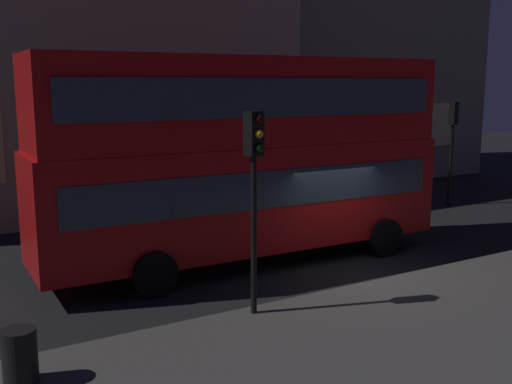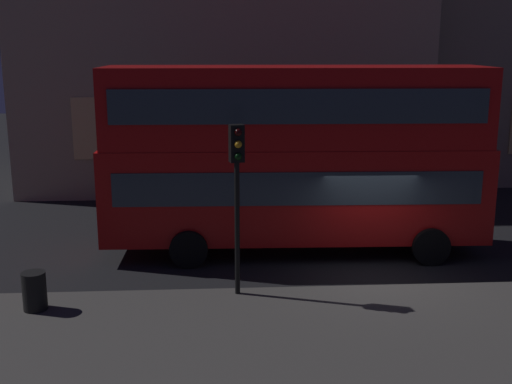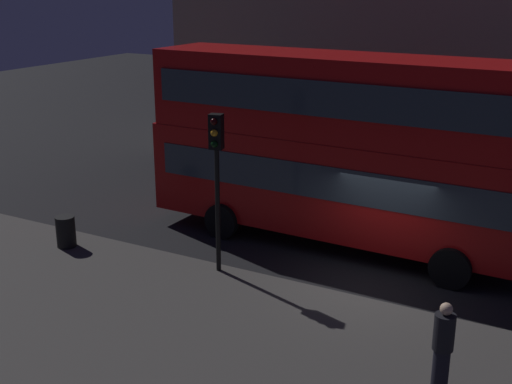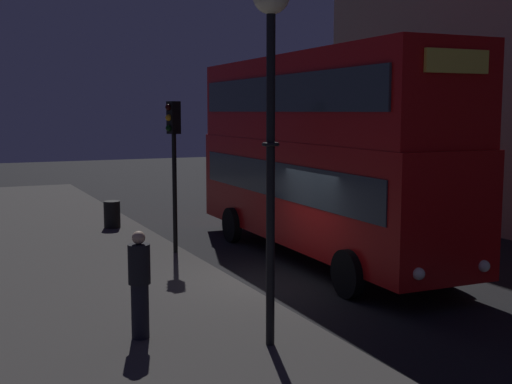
% 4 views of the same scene
% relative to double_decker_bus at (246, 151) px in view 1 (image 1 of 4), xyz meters
% --- Properties ---
extents(ground_plane, '(80.00, 80.00, 0.00)m').
position_rel_double_decker_bus_xyz_m(ground_plane, '(1.88, -2.19, -2.96)').
color(ground_plane, black).
extents(building_with_clock, '(16.14, 8.39, 14.54)m').
position_rel_double_decker_bus_xyz_m(building_with_clock, '(-1.88, 10.65, 4.31)').
color(building_with_clock, tan).
rests_on(building_with_clock, ground).
extents(double_decker_bus, '(10.86, 2.94, 5.29)m').
position_rel_double_decker_bus_xyz_m(double_decker_bus, '(0.00, 0.00, 0.00)').
color(double_decker_bus, '#B20F0F').
rests_on(double_decker_bus, ground).
extents(traffic_light_near_kerb, '(0.37, 0.39, 4.02)m').
position_rel_double_decker_bus_xyz_m(traffic_light_near_kerb, '(-1.73, -3.37, 0.05)').
color(traffic_light_near_kerb, black).
rests_on(traffic_light_near_kerb, sidewalk_slab).
extents(traffic_light_far_side, '(0.37, 0.39, 3.95)m').
position_rel_double_decker_bus_xyz_m(traffic_light_far_side, '(10.49, 2.64, -0.11)').
color(traffic_light_far_side, black).
rests_on(traffic_light_far_side, ground).
extents(litter_bin, '(0.53, 0.53, 0.87)m').
position_rel_double_decker_bus_xyz_m(litter_bin, '(-6.26, -4.01, -2.40)').
color(litter_bin, black).
rests_on(litter_bin, sidewalk_slab).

